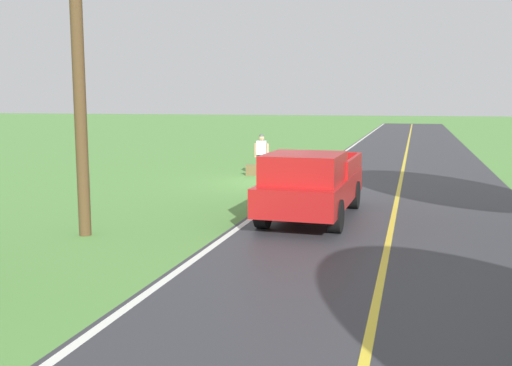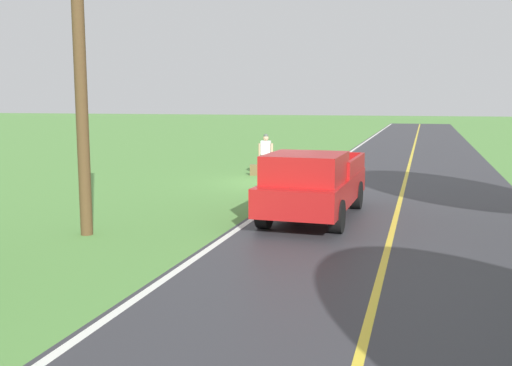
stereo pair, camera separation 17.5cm
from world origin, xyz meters
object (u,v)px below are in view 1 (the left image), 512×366
(hitchhiker_walking, at_px, (262,152))
(suitcase_carried, at_px, (251,170))
(pickup_truck_passing, at_px, (311,183))
(utility_pole_roadside, at_px, (79,77))

(hitchhiker_walking, bearing_deg, suitcase_carried, 15.78)
(hitchhiker_walking, height_order, pickup_truck_passing, pickup_truck_passing)
(suitcase_carried, xyz_separation_m, pickup_truck_passing, (-3.96, 8.32, 0.74))
(suitcase_carried, distance_m, utility_pole_roadside, 12.10)
(pickup_truck_passing, relative_size, utility_pole_roadside, 0.75)
(hitchhiker_walking, distance_m, suitcase_carried, 0.86)
(hitchhiker_walking, xyz_separation_m, suitcase_carried, (0.41, 0.12, -0.75))
(hitchhiker_walking, height_order, suitcase_carried, hitchhiker_walking)
(suitcase_carried, relative_size, pickup_truck_passing, 0.08)
(suitcase_carried, height_order, utility_pole_roadside, utility_pole_roadside)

